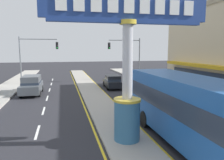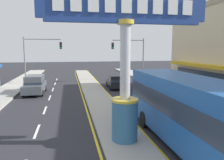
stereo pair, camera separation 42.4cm
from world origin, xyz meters
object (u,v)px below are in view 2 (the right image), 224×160
(district_sign, at_px, (125,65))
(bus_near_right_lane, at_px, (196,112))
(suv_far_right_lane, at_px, (146,81))
(sedan_near_left_lane, at_px, (116,81))
(traffic_light_right_side, at_px, (132,52))
(traffic_light_left_side, at_px, (39,52))
(suv_mid_left_lane, at_px, (35,84))

(district_sign, xyz_separation_m, bus_near_right_lane, (2.84, -1.58, -1.99))
(suv_far_right_lane, distance_m, sedan_near_left_lane, 3.65)
(sedan_near_left_lane, bearing_deg, traffic_light_right_side, 56.86)
(bus_near_right_lane, bearing_deg, district_sign, 150.86)
(district_sign, height_order, sedan_near_left_lane, district_sign)
(traffic_light_left_side, distance_m, suv_mid_left_lane, 7.18)
(district_sign, bearing_deg, traffic_light_left_side, 107.87)
(bus_near_right_lane, xyz_separation_m, sedan_near_left_lane, (-0.00, 16.81, -1.08))
(district_sign, relative_size, traffic_light_left_side, 1.28)
(traffic_light_left_side, height_order, traffic_light_right_side, same)
(traffic_light_left_side, bearing_deg, district_sign, -72.13)
(traffic_light_right_side, xyz_separation_m, suv_mid_left_lane, (-12.56, -7.19, -3.26))
(traffic_light_right_side, xyz_separation_m, bus_near_right_lane, (-3.59, -22.30, -2.38))
(bus_near_right_lane, relative_size, suv_far_right_lane, 2.43)
(traffic_light_left_side, height_order, suv_far_right_lane, traffic_light_left_side)
(traffic_light_right_side, relative_size, suv_far_right_lane, 1.35)
(district_sign, relative_size, suv_far_right_lane, 1.72)
(district_sign, height_order, bus_near_right_lane, district_sign)
(traffic_light_right_side, distance_m, sedan_near_left_lane, 7.42)
(bus_near_right_lane, xyz_separation_m, suv_far_right_lane, (3.30, 15.27, -0.88))
(suv_mid_left_lane, bearing_deg, traffic_light_left_side, 92.56)
(district_sign, distance_m, traffic_light_left_side, 20.93)
(traffic_light_left_side, xyz_separation_m, traffic_light_right_side, (12.85, 0.80, 0.00))
(suv_mid_left_lane, bearing_deg, suv_far_right_lane, 0.71)
(suv_far_right_lane, relative_size, suv_mid_left_lane, 1.00)
(traffic_light_left_side, bearing_deg, suv_far_right_lane, -26.38)
(traffic_light_left_side, distance_m, sedan_near_left_lane, 10.94)
(bus_near_right_lane, distance_m, suv_mid_left_lane, 17.61)
(district_sign, bearing_deg, sedan_near_left_lane, 79.45)
(bus_near_right_lane, bearing_deg, traffic_light_left_side, 113.31)
(district_sign, height_order, traffic_light_right_side, district_sign)
(district_sign, bearing_deg, traffic_light_right_side, 72.77)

